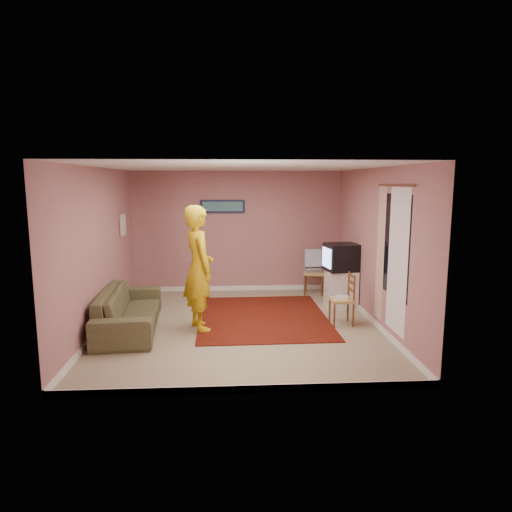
{
  "coord_description": "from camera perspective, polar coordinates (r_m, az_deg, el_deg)",
  "views": [
    {
      "loc": [
        -0.19,
        -7.34,
        2.37
      ],
      "look_at": [
        0.3,
        0.6,
        1.07
      ],
      "focal_mm": 32.0,
      "sensor_mm": 36.0,
      "label": 1
    }
  ],
  "objects": [
    {
      "name": "tv_cabinet",
      "position": [
        8.86,
        10.56,
        -4.05
      ],
      "size": [
        0.56,
        0.51,
        0.71
      ],
      "primitive_type": "cube",
      "color": "silver",
      "rests_on": "ground"
    },
    {
      "name": "chair_a",
      "position": [
        9.74,
        7.29,
        -1.44
      ],
      "size": [
        0.51,
        0.5,
        0.51
      ],
      "rotation": [
        0.0,
        0.0,
        -0.25
      ],
      "color": "tan",
      "rests_on": "ground"
    },
    {
      "name": "wall_right",
      "position": [
        7.81,
        14.71,
        1.07
      ],
      "size": [
        0.02,
        5.0,
        2.6
      ],
      "primitive_type": "cube",
      "color": "#AA7073",
      "rests_on": "ground"
    },
    {
      "name": "curtain_sheer",
      "position": [
        6.83,
        17.27,
        -0.6
      ],
      "size": [
        0.01,
        0.75,
        2.1
      ],
      "primitive_type": "cube",
      "color": "white",
      "rests_on": "wall_right"
    },
    {
      "name": "baseboard_left",
      "position": [
        7.96,
        -18.48,
        -8.17
      ],
      "size": [
        0.02,
        5.0,
        0.1
      ],
      "primitive_type": "cube",
      "color": "white",
      "rests_on": "ground"
    },
    {
      "name": "curtain_rod",
      "position": [
        6.87,
        17.02,
        8.44
      ],
      "size": [
        0.02,
        1.4,
        0.02
      ],
      "primitive_type": "cylinder",
      "rotation": [
        1.57,
        0.0,
        0.0
      ],
      "color": "brown",
      "rests_on": "wall_right"
    },
    {
      "name": "chair_b",
      "position": [
        7.76,
        10.68,
        -4.63
      ],
      "size": [
        0.38,
        0.39,
        0.47
      ],
      "rotation": [
        0.0,
        0.0,
        -1.56
      ],
      "color": "tan",
      "rests_on": "ground"
    },
    {
      "name": "ground",
      "position": [
        7.71,
        -1.98,
        -8.64
      ],
      "size": [
        5.0,
        5.0,
        0.0
      ],
      "primitive_type": "plane",
      "color": "tan",
      "rests_on": "ground"
    },
    {
      "name": "baseboard_front",
      "position": [
        5.38,
        -1.22,
        -16.31
      ],
      "size": [
        4.5,
        0.02,
        0.1
      ],
      "primitive_type": "cube",
      "color": "white",
      "rests_on": "ground"
    },
    {
      "name": "baseboard_back",
      "position": [
        10.1,
        -2.37,
        -4.03
      ],
      "size": [
        4.5,
        0.02,
        0.1
      ],
      "primitive_type": "cube",
      "color": "white",
      "rests_on": "ground"
    },
    {
      "name": "picture_left",
      "position": [
        9.2,
        -16.29,
        3.78
      ],
      "size": [
        0.04,
        0.38,
        0.42
      ],
      "color": "beige",
      "rests_on": "wall_left"
    },
    {
      "name": "baseboard_right",
      "position": [
        8.07,
        14.28,
        -7.74
      ],
      "size": [
        0.02,
        5.0,
        0.1
      ],
      "primitive_type": "cube",
      "color": "white",
      "rests_on": "ground"
    },
    {
      "name": "dvd_player",
      "position": [
        9.75,
        7.28,
        -1.79
      ],
      "size": [
        0.41,
        0.31,
        0.07
      ],
      "primitive_type": "cube",
      "rotation": [
        0.0,
        0.0,
        0.07
      ],
      "color": "#BCBDC1",
      "rests_on": "chair_a"
    },
    {
      "name": "wall_left",
      "position": [
        7.7,
        -19.03,
        0.76
      ],
      "size": [
        0.02,
        5.0,
        2.6
      ],
      "primitive_type": "cube",
      "color": "#AA7073",
      "rests_on": "ground"
    },
    {
      "name": "curtain_floral",
      "position": [
        7.47,
        15.27,
        0.31
      ],
      "size": [
        0.01,
        0.35,
        2.1
      ],
      "primitive_type": "cube",
      "color": "beige",
      "rests_on": "wall_right"
    },
    {
      "name": "game_console",
      "position": [
        7.77,
        10.67,
        -5.09
      ],
      "size": [
        0.25,
        0.2,
        0.04
      ],
      "primitive_type": "cube",
      "rotation": [
        0.0,
        0.0,
        -0.24
      ],
      "color": "white",
      "rests_on": "chair_b"
    },
    {
      "name": "picture_back",
      "position": [
        9.82,
        -4.2,
        6.2
      ],
      "size": [
        0.95,
        0.04,
        0.28
      ],
      "color": "#141639",
      "rests_on": "wall_back"
    },
    {
      "name": "window",
      "position": [
        6.94,
        17.02,
        1.23
      ],
      "size": [
        0.01,
        1.1,
        1.5
      ],
      "primitive_type": "cube",
      "color": "black",
      "rests_on": "wall_right"
    },
    {
      "name": "area_rug",
      "position": [
        8.15,
        0.85,
        -7.6
      ],
      "size": [
        2.27,
        2.82,
        0.01
      ],
      "primitive_type": "cube",
      "rotation": [
        0.0,
        0.0,
        0.01
      ],
      "color": "black",
      "rests_on": "ground"
    },
    {
      "name": "wall_back",
      "position": [
        9.9,
        -2.42,
        3.05
      ],
      "size": [
        4.5,
        0.02,
        2.6
      ],
      "primitive_type": "cube",
      "color": "#AA7073",
      "rests_on": "ground"
    },
    {
      "name": "wall_front",
      "position": [
        4.96,
        -1.27,
        -3.21
      ],
      "size": [
        4.5,
        0.02,
        2.6
      ],
      "primitive_type": "cube",
      "color": "#AA7073",
      "rests_on": "ground"
    },
    {
      "name": "person",
      "position": [
        7.35,
        -7.18,
        -1.52
      ],
      "size": [
        0.71,
        0.86,
        2.01
      ],
      "primitive_type": "imported",
      "rotation": [
        0.0,
        0.0,
        1.94
      ],
      "color": "gold",
      "rests_on": "ground"
    },
    {
      "name": "blue_throw",
      "position": [
        9.84,
        7.16,
        -0.24
      ],
      "size": [
        0.36,
        0.04,
        0.37
      ],
      "primitive_type": "cube",
      "color": "#9AB6FD",
      "rests_on": "chair_a"
    },
    {
      "name": "ceiling",
      "position": [
        7.34,
        -2.1,
        11.05
      ],
      "size": [
        4.5,
        5.0,
        0.02
      ],
      "primitive_type": "cube",
      "color": "silver",
      "rests_on": "wall_back"
    },
    {
      "name": "sofa",
      "position": [
        7.71,
        -15.56,
        -6.46
      ],
      "size": [
        1.06,
        2.31,
        0.66
      ],
      "primitive_type": "imported",
      "rotation": [
        0.0,
        0.0,
        1.65
      ],
      "color": "brown",
      "rests_on": "ground"
    },
    {
      "name": "crt_tv",
      "position": [
        8.74,
        10.64,
        -0.15
      ],
      "size": [
        0.67,
        0.61,
        0.51
      ],
      "rotation": [
        0.0,
        0.0,
        0.14
      ],
      "color": "black",
      "rests_on": "tv_cabinet"
    }
  ]
}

